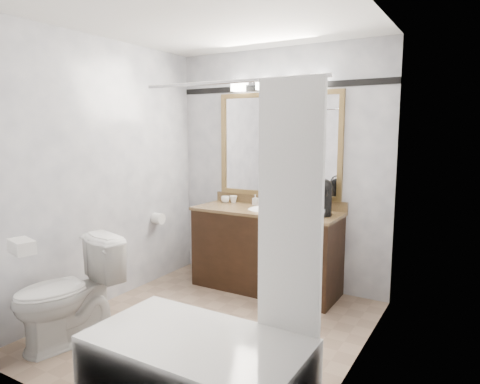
# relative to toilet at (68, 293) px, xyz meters

# --- Properties ---
(room) EXTENTS (2.42, 2.62, 2.52)m
(room) POSITION_rel_toilet_xyz_m (0.80, 0.78, 0.84)
(room) COLOR gray
(room) RESTS_ON ground
(vanity) EXTENTS (1.53, 0.58, 0.97)m
(vanity) POSITION_rel_toilet_xyz_m (0.80, 1.80, 0.03)
(vanity) COLOR black
(vanity) RESTS_ON ground
(mirror) EXTENTS (1.40, 0.04, 1.10)m
(mirror) POSITION_rel_toilet_xyz_m (0.80, 2.06, 1.09)
(mirror) COLOR olive
(mirror) RESTS_ON room
(vanity_light_bar) EXTENTS (1.02, 0.14, 0.12)m
(vanity_light_bar) POSITION_rel_toilet_xyz_m (0.80, 2.01, 1.72)
(vanity_light_bar) COLOR silver
(vanity_light_bar) RESTS_ON room
(accent_stripe) EXTENTS (2.40, 0.01, 0.06)m
(accent_stripe) POSITION_rel_toilet_xyz_m (0.80, 2.07, 1.69)
(accent_stripe) COLOR black
(accent_stripe) RESTS_ON room
(bathtub) EXTENTS (1.30, 0.75, 1.96)m
(bathtub) POSITION_rel_toilet_xyz_m (1.36, -0.12, -0.13)
(bathtub) COLOR white
(bathtub) RESTS_ON ground
(tp_roll) EXTENTS (0.11, 0.12, 0.12)m
(tp_roll) POSITION_rel_toilet_xyz_m (-0.34, 1.44, 0.29)
(tp_roll) COLOR white
(tp_roll) RESTS_ON room
(toilet) EXTENTS (0.65, 0.89, 0.82)m
(toilet) POSITION_rel_toilet_xyz_m (0.00, 0.00, 0.00)
(toilet) COLOR white
(toilet) RESTS_ON ground
(tissue_box) EXTENTS (0.25, 0.17, 0.09)m
(tissue_box) POSITION_rel_toilet_xyz_m (0.00, -0.34, 0.45)
(tissue_box) COLOR white
(tissue_box) RESTS_ON toilet
(coffee_maker) EXTENTS (0.18, 0.23, 0.35)m
(coffee_maker) POSITION_rel_toilet_xyz_m (1.40, 1.85, 0.62)
(coffee_maker) COLOR black
(coffee_maker) RESTS_ON vanity
(cup_left) EXTENTS (0.12, 0.12, 0.07)m
(cup_left) POSITION_rel_toilet_xyz_m (0.21, 1.95, 0.48)
(cup_left) COLOR white
(cup_left) RESTS_ON vanity
(cup_right) EXTENTS (0.11, 0.11, 0.08)m
(cup_right) POSITION_rel_toilet_xyz_m (0.30, 1.99, 0.48)
(cup_right) COLOR white
(cup_right) RESTS_ON vanity
(soap_bottle_a) EXTENTS (0.06, 0.06, 0.11)m
(soap_bottle_a) POSITION_rel_toilet_xyz_m (0.57, 1.99, 0.50)
(soap_bottle_a) COLOR white
(soap_bottle_a) RESTS_ON vanity
(soap_bottle_b) EXTENTS (0.06, 0.06, 0.08)m
(soap_bottle_b) POSITION_rel_toilet_xyz_m (0.94, 1.94, 0.48)
(soap_bottle_b) COLOR white
(soap_bottle_b) RESTS_ON vanity
(soap_bar) EXTENTS (0.08, 0.06, 0.02)m
(soap_bar) POSITION_rel_toilet_xyz_m (0.84, 1.91, 0.45)
(soap_bar) COLOR beige
(soap_bar) RESTS_ON vanity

